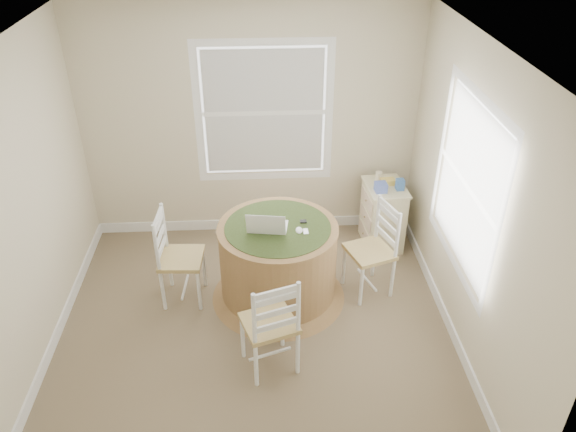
{
  "coord_description": "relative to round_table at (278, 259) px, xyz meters",
  "views": [
    {
      "loc": [
        0.08,
        -3.81,
        3.65
      ],
      "look_at": [
        0.33,
        0.45,
        0.99
      ],
      "focal_mm": 35.0,
      "sensor_mm": 36.0,
      "label": 1
    }
  ],
  "objects": [
    {
      "name": "keys",
      "position": [
        0.24,
        0.07,
        0.38
      ],
      "size": [
        0.06,
        0.05,
        0.02
      ],
      "primitive_type": "cube",
      "rotation": [
        0.0,
        0.0,
        0.02
      ],
      "color": "black",
      "rests_on": "round_table"
    },
    {
      "name": "room",
      "position": [
        -0.07,
        -0.37,
        0.86
      ],
      "size": [
        3.64,
        3.64,
        2.64
      ],
      "color": "#77674B",
      "rests_on": "ground"
    },
    {
      "name": "round_table",
      "position": [
        0.0,
        0.0,
        0.0
      ],
      "size": [
        1.32,
        1.32,
        0.82
      ],
      "rotation": [
        0.0,
        0.0,
        0.02
      ],
      "color": "olive",
      "rests_on": "ground"
    },
    {
      "name": "chair_right",
      "position": [
        0.89,
        0.04,
        0.03
      ],
      "size": [
        0.52,
        0.53,
        0.95
      ],
      "primitive_type": null,
      "rotation": [
        0.0,
        0.0,
        -1.24
      ],
      "color": "white",
      "rests_on": "ground"
    },
    {
      "name": "phone",
      "position": [
        0.25,
        -0.09,
        0.37
      ],
      "size": [
        0.05,
        0.09,
        0.02
      ],
      "primitive_type": "cube",
      "rotation": [
        0.0,
        0.0,
        0.02
      ],
      "color": "#B7BABF",
      "rests_on": "round_table"
    },
    {
      "name": "mouse",
      "position": [
        0.19,
        -0.08,
        0.38
      ],
      "size": [
        0.07,
        0.1,
        0.04
      ],
      "primitive_type": "ellipsoid",
      "rotation": [
        0.0,
        0.0,
        0.02
      ],
      "color": "white",
      "rests_on": "round_table"
    },
    {
      "name": "laptop",
      "position": [
        -0.1,
        -0.04,
        0.41
      ],
      "size": [
        0.4,
        0.36,
        0.25
      ],
      "rotation": [
        0.0,
        0.0,
        2.99
      ],
      "color": "white",
      "rests_on": "round_table"
    },
    {
      "name": "tissue_box",
      "position": [
        1.12,
        0.76,
        0.34
      ],
      "size": [
        0.13,
        0.13,
        0.1
      ],
      "primitive_type": "cube",
      "rotation": [
        0.0,
        0.0,
        0.08
      ],
      "color": "#5065B9",
      "rests_on": "corner_chest"
    },
    {
      "name": "box_yellow",
      "position": [
        1.22,
        0.9,
        0.32
      ],
      "size": [
        0.16,
        0.11,
        0.06
      ],
      "primitive_type": "cube",
      "rotation": [
        0.0,
        0.0,
        0.08
      ],
      "color": "#E7C551",
      "rests_on": "corner_chest"
    },
    {
      "name": "corner_chest",
      "position": [
        1.2,
        0.86,
        -0.07
      ],
      "size": [
        0.45,
        0.59,
        0.74
      ],
      "rotation": [
        0.0,
        0.0,
        0.08
      ],
      "color": "beige",
      "rests_on": "ground"
    },
    {
      "name": "cup_cream",
      "position": [
        1.15,
        1.01,
        0.34
      ],
      "size": [
        0.07,
        0.07,
        0.09
      ],
      "primitive_type": "cylinder",
      "color": "beige",
      "rests_on": "corner_chest"
    },
    {
      "name": "box_blue",
      "position": [
        1.32,
        0.78,
        0.35
      ],
      "size": [
        0.09,
        0.09,
        0.12
      ],
      "primitive_type": "cube",
      "rotation": [
        0.0,
        0.0,
        0.08
      ],
      "color": "#3660A2",
      "rests_on": "corner_chest"
    },
    {
      "name": "chair_left",
      "position": [
        -0.92,
        0.03,
        0.03
      ],
      "size": [
        0.42,
        0.44,
        0.95
      ],
      "primitive_type": null,
      "rotation": [
        0.0,
        0.0,
        1.51
      ],
      "color": "white",
      "rests_on": "ground"
    },
    {
      "name": "chair_near",
      "position": [
        -0.11,
        -0.91,
        0.03
      ],
      "size": [
        0.53,
        0.51,
        0.95
      ],
      "primitive_type": null,
      "rotation": [
        0.0,
        0.0,
        3.47
      ],
      "color": "white",
      "rests_on": "ground"
    }
  ]
}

